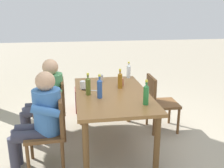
{
  "coord_description": "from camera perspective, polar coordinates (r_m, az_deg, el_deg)",
  "views": [
    {
      "loc": [
        -3.12,
        0.49,
        1.83
      ],
      "look_at": [
        0.0,
        0.0,
        0.89
      ],
      "focal_mm": 40.4,
      "sensor_mm": 36.0,
      "label": 1
    }
  ],
  "objects": [
    {
      "name": "bottle_green",
      "position": [
        2.91,
        7.71,
        -2.27
      ],
      "size": [
        0.06,
        0.06,
        0.3
      ],
      "color": "#287A38",
      "rests_on": "dining_table"
    },
    {
      "name": "chair_far_right",
      "position": [
        3.75,
        -12.73,
        -4.87
      ],
      "size": [
        0.46,
        0.46,
        0.87
      ],
      "color": "brown",
      "rests_on": "ground_plane"
    },
    {
      "name": "bottle_amber",
      "position": [
        3.49,
        1.83,
        0.93
      ],
      "size": [
        0.06,
        0.06,
        0.28
      ],
      "color": "#996019",
      "rests_on": "dining_table"
    },
    {
      "name": "backpack_by_near_side",
      "position": [
        4.74,
        -7.21,
        -3.65
      ],
      "size": [
        0.32,
        0.22,
        0.43
      ],
      "color": "maroon",
      "rests_on": "ground_plane"
    },
    {
      "name": "bottle_clear",
      "position": [
        4.03,
        3.78,
        2.94
      ],
      "size": [
        0.06,
        0.06,
        0.26
      ],
      "color": "white",
      "rests_on": "dining_table"
    },
    {
      "name": "chair_near_right",
      "position": [
        3.94,
        10.4,
        -3.65
      ],
      "size": [
        0.45,
        0.45,
        0.87
      ],
      "color": "brown",
      "rests_on": "ground_plane"
    },
    {
      "name": "table_knife",
      "position": [
        3.44,
        -5.22,
        -1.41
      ],
      "size": [
        0.1,
        0.23,
        0.01
      ],
      "color": "silver",
      "rests_on": "dining_table"
    },
    {
      "name": "person_in_white_shirt",
      "position": [
        3.03,
        -15.8,
        -6.97
      ],
      "size": [
        0.47,
        0.62,
        1.18
      ],
      "color": "#3D70B2",
      "rests_on": "ground_plane"
    },
    {
      "name": "bottle_olive",
      "position": [
        3.23,
        -5.43,
        -0.36
      ],
      "size": [
        0.06,
        0.06,
        0.29
      ],
      "color": "#566623",
      "rests_on": "dining_table"
    },
    {
      "name": "chair_far_left",
      "position": [
        3.09,
        -13.51,
        -9.72
      ],
      "size": [
        0.46,
        0.46,
        0.87
      ],
      "color": "brown",
      "rests_on": "ground_plane"
    },
    {
      "name": "dining_table",
      "position": [
        3.37,
        0.0,
        -3.49
      ],
      "size": [
        1.6,
        0.95,
        0.77
      ],
      "color": "olive",
      "rests_on": "ground_plane"
    },
    {
      "name": "cup_white",
      "position": [
        3.49,
        -6.66,
        -0.25
      ],
      "size": [
        0.08,
        0.08,
        0.11
      ],
      "primitive_type": "cylinder",
      "color": "white",
      "rests_on": "dining_table"
    },
    {
      "name": "ground_plane",
      "position": [
        3.65,
        0.0,
        -13.54
      ],
      "size": [
        24.0,
        24.0,
        0.0
      ],
      "primitive_type": "plane",
      "color": "gray"
    },
    {
      "name": "person_in_plaid_shirt",
      "position": [
        3.7,
        -14.59,
        -2.55
      ],
      "size": [
        0.47,
        0.62,
        1.18
      ],
      "color": "#4C935B",
      "rests_on": "ground_plane"
    },
    {
      "name": "cup_steel",
      "position": [
        3.81,
        -2.53,
        1.25
      ],
      "size": [
        0.07,
        0.07,
        0.11
      ],
      "primitive_type": "cylinder",
      "color": "#B2B7BC",
      "rests_on": "dining_table"
    },
    {
      "name": "cup_terracotta",
      "position": [
        3.62,
        2.09,
        0.41
      ],
      "size": [
        0.08,
        0.08,
        0.11
      ],
      "primitive_type": "cylinder",
      "color": "#BC6B47",
      "rests_on": "dining_table"
    },
    {
      "name": "bottle_blue",
      "position": [
        3.1,
        -2.82,
        -0.9
      ],
      "size": [
        0.06,
        0.06,
        0.3
      ],
      "color": "#2D56A3",
      "rests_on": "dining_table"
    }
  ]
}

